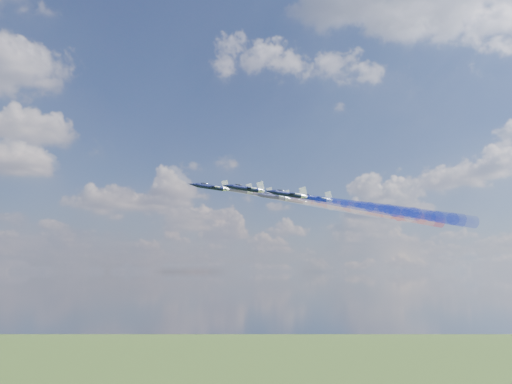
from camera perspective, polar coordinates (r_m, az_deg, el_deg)
jet_lead at (r=172.36m, az=-4.69°, el=0.51°), size 16.16×14.61×6.46m
trail_lead at (r=181.00m, az=5.26°, el=-0.96°), size 51.43×20.62×10.44m
jet_inner_left at (r=164.56m, az=-1.09°, el=0.36°), size 16.16×14.61×6.46m
trail_inner_left at (r=175.18m, az=9.05°, el=-1.15°), size 51.43×20.62×10.44m
jet_inner_right at (r=181.37m, az=-2.10°, el=0.22°), size 16.16×14.61×6.46m
trail_inner_right at (r=191.23m, az=7.22°, el=-1.16°), size 51.43×20.62×10.44m
jet_outer_left at (r=159.15m, az=3.29°, el=-0.22°), size 16.16×14.61×6.46m
trail_outer_left at (r=172.07m, az=13.38°, el=-1.72°), size 51.43×20.62×10.44m
jet_center_third at (r=177.67m, az=1.79°, el=-0.49°), size 16.16×14.61×6.46m
trail_center_third at (r=189.60m, az=11.02°, el=-1.84°), size 51.43×20.62×10.44m
jet_outer_right at (r=191.24m, az=0.08°, el=-0.15°), size 16.16×14.61×6.46m
trail_outer_right at (r=202.12m, az=8.81°, el=-1.43°), size 51.43×20.62×10.44m
jet_rear_left at (r=172.15m, az=6.02°, el=-0.63°), size 16.16×14.61×6.46m
trail_rear_left at (r=186.23m, az=15.18°, el=-1.99°), size 51.43×20.62×10.44m
jet_rear_right at (r=187.72m, az=3.71°, el=-0.83°), size 16.16×14.61×6.46m
trail_rear_right at (r=200.51m, az=12.34°, el=-2.08°), size 51.43×20.62×10.44m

